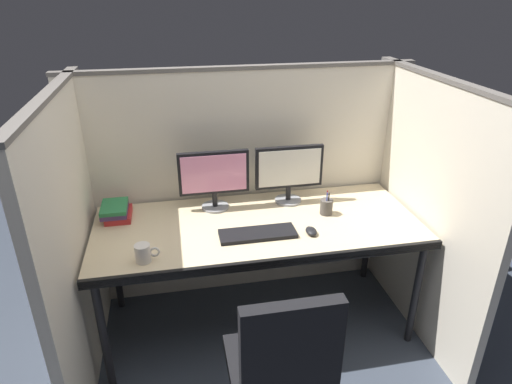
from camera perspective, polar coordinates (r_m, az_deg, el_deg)
ground_plane at (r=2.84m, az=1.45°, el=-20.14°), size 8.00×8.00×0.00m
cubicle_partition_rear at (r=2.99m, az=-1.46°, el=0.91°), size 2.21×0.06×1.57m
cubicle_partition_left at (r=2.53m, az=-22.09°, el=-5.95°), size 0.06×1.41×1.57m
cubicle_partition_right at (r=2.87m, az=20.55°, el=-1.98°), size 0.06×1.41×1.57m
desk at (r=2.64m, az=0.26°, el=-5.08°), size 1.90×0.80×0.74m
monitor_left at (r=2.72m, az=-5.41°, el=2.02°), size 0.43×0.17×0.37m
monitor_right at (r=2.80m, az=4.26°, el=2.77°), size 0.43×0.17×0.37m
keyboard_main at (r=2.50m, az=0.21°, el=-5.36°), size 0.43×0.15×0.02m
computer_mouse at (r=2.53m, az=7.08°, el=-4.98°), size 0.06×0.10×0.04m
pen_cup at (r=2.74m, az=9.00°, el=-1.87°), size 0.08×0.08×0.16m
book_stack at (r=2.79m, az=-17.47°, el=-2.35°), size 0.17×0.22×0.09m
coffee_mug at (r=2.33m, az=-14.21°, el=-7.59°), size 0.13×0.08×0.09m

